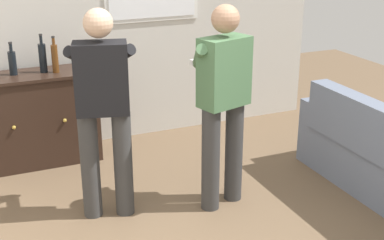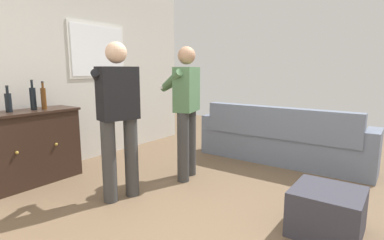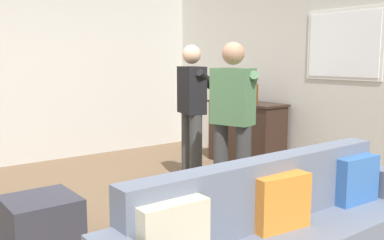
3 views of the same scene
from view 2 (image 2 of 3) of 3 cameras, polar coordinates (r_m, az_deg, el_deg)
ground at (r=3.08m, az=4.39°, el=-17.48°), size 10.40×10.40×0.00m
wall_back_with_window at (r=4.71m, az=-24.43°, el=8.84°), size 5.20×0.15×2.80m
couch at (r=4.70m, az=16.48°, el=-3.83°), size 0.57×2.55×0.87m
sideboard_cabinet at (r=4.20m, az=-28.77°, el=-4.61°), size 1.20×0.49×0.91m
bottle_wine_green at (r=4.16m, az=-28.03°, el=3.71°), size 0.07×0.07×0.37m
bottle_liquor_amber at (r=4.07m, az=-31.59°, el=2.96°), size 0.07×0.07×0.31m
bottle_spirits_clear at (r=4.16m, az=-26.43°, el=3.80°), size 0.06×0.06×0.35m
ottoman at (r=2.93m, az=24.28°, el=-15.57°), size 0.56×0.56×0.39m
person_standing_left at (r=3.25m, az=-13.88°, el=1.14°), size 0.54×0.52×1.68m
person_standing_right at (r=3.78m, az=-1.18°, el=2.57°), size 0.54×0.52×1.68m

